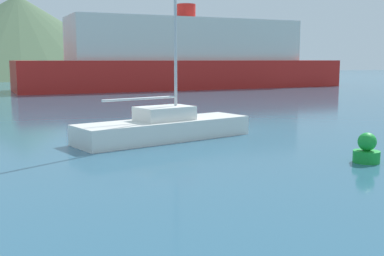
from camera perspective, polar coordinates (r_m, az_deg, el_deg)
sailboat_middle at (r=19.05m, az=-3.24°, el=0.23°), size 7.49×4.05×10.71m
ferry_distant at (r=53.51m, az=-0.70°, el=8.27°), size 36.65×11.15×9.08m
buoy_marker at (r=15.72m, az=20.00°, el=-2.48°), size 0.81×0.81×0.93m
hill_central at (r=96.57m, az=-19.80°, el=10.22°), size 49.44×49.44×14.92m
hill_east at (r=100.10m, az=-3.05°, el=8.25°), size 42.35×42.35×6.75m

